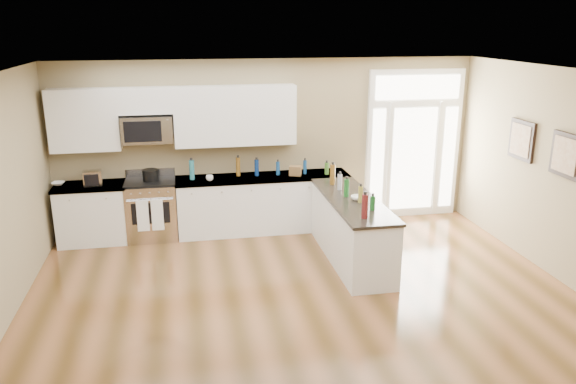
{
  "coord_description": "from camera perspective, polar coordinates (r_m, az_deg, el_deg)",
  "views": [
    {
      "loc": [
        -1.41,
        -5.1,
        3.35
      ],
      "look_at": [
        -0.06,
        2.0,
        1.16
      ],
      "focal_mm": 35.0,
      "sensor_mm": 36.0,
      "label": 1
    }
  ],
  "objects": [
    {
      "name": "cup_counter",
      "position": [
        8.99,
        -7.97,
        1.41
      ],
      "size": [
        0.14,
        0.14,
        0.09
      ],
      "primitive_type": "imported",
      "rotation": [
        0.0,
        0.0,
        0.3
      ],
      "color": "white",
      "rests_on": "back_cabinet_right"
    },
    {
      "name": "entry_door",
      "position": [
        10.09,
        12.62,
        4.72
      ],
      "size": [
        1.7,
        0.1,
        2.6
      ],
      "color": "white",
      "rests_on": "ground"
    },
    {
      "name": "wall_art_far",
      "position": [
        8.14,
        26.4,
        3.36
      ],
      "size": [
        0.05,
        0.58,
        0.58
      ],
      "color": "black",
      "rests_on": "room_shell"
    },
    {
      "name": "bowl_peninsula",
      "position": [
        8.01,
        7.06,
        -0.6
      ],
      "size": [
        0.25,
        0.25,
        0.06
      ],
      "primitive_type": "imported",
      "rotation": [
        0.0,
        0.0,
        -0.42
      ],
      "color": "white",
      "rests_on": "peninsula_cabinet"
    },
    {
      "name": "back_cabinet_left",
      "position": [
        9.38,
        -19.17,
        -2.23
      ],
      "size": [
        1.1,
        0.66,
        0.94
      ],
      "color": "white",
      "rests_on": "ground"
    },
    {
      "name": "stockpot",
      "position": [
        9.14,
        -13.8,
        1.74
      ],
      "size": [
        0.28,
        0.28,
        0.19
      ],
      "primitive_type": "cylinder",
      "rotation": [
        0.0,
        0.0,
        0.11
      ],
      "color": "black",
      "rests_on": "kitchen_range"
    },
    {
      "name": "upper_cabinet_right",
      "position": [
        9.09,
        -5.38,
        7.74
      ],
      "size": [
        1.94,
        0.33,
        0.95
      ],
      "primitive_type": "cube",
      "color": "white",
      "rests_on": "room_shell"
    },
    {
      "name": "wall_art_near",
      "position": [
        8.94,
        22.63,
        4.89
      ],
      "size": [
        0.05,
        0.58,
        0.58
      ],
      "color": "black",
      "rests_on": "room_shell"
    },
    {
      "name": "counter_bottles",
      "position": [
        8.5,
        1.52,
        1.29
      ],
      "size": [
        2.41,
        2.46,
        0.32
      ],
      "color": "#19591E",
      "rests_on": "back_cabinet_right"
    },
    {
      "name": "bowl_left",
      "position": [
        9.38,
        -22.32,
        0.8
      ],
      "size": [
        0.21,
        0.21,
        0.05
      ],
      "primitive_type": "imported",
      "rotation": [
        0.0,
        0.0,
        -0.13
      ],
      "color": "white",
      "rests_on": "back_cabinet_left"
    },
    {
      "name": "toaster_oven",
      "position": [
        9.14,
        -19.23,
        1.34
      ],
      "size": [
        0.29,
        0.24,
        0.23
      ],
      "primitive_type": "cube",
      "rotation": [
        0.0,
        0.0,
        0.11
      ],
      "color": "silver",
      "rests_on": "back_cabinet_left"
    },
    {
      "name": "peninsula_cabinet",
      "position": [
        8.24,
        6.44,
        -4.01
      ],
      "size": [
        0.69,
        2.32,
        0.94
      ],
      "color": "white",
      "rests_on": "ground"
    },
    {
      "name": "back_cabinet_right",
      "position": [
        9.35,
        -2.52,
        -1.34
      ],
      "size": [
        2.85,
        0.66,
        0.94
      ],
      "color": "white",
      "rests_on": "ground"
    },
    {
      "name": "upper_cabinet_short",
      "position": [
        9.03,
        -14.29,
        9.0
      ],
      "size": [
        0.82,
        0.33,
        0.4
      ],
      "primitive_type": "cube",
      "color": "white",
      "rests_on": "room_shell"
    },
    {
      "name": "room_shell",
      "position": [
        5.54,
        4.48,
        -0.46
      ],
      "size": [
        8.0,
        8.0,
        8.0
      ],
      "color": "#8F805B",
      "rests_on": "ground"
    },
    {
      "name": "upper_cabinet_left",
      "position": [
        9.17,
        -20.01,
        6.88
      ],
      "size": [
        1.04,
        0.33,
        0.95
      ],
      "primitive_type": "cube",
      "color": "white",
      "rests_on": "room_shell"
    },
    {
      "name": "microwave",
      "position": [
        9.06,
        -14.11,
        6.21
      ],
      "size": [
        0.78,
        0.41,
        0.42
      ],
      "color": "silver",
      "rests_on": "room_shell"
    },
    {
      "name": "ground",
      "position": [
        6.27,
        4.11,
        -15.55
      ],
      "size": [
        8.0,
        8.0,
        0.0
      ],
      "primitive_type": "plane",
      "color": "#4D3415"
    },
    {
      "name": "kitchen_range",
      "position": [
        9.26,
        -13.66,
        -1.71
      ],
      "size": [
        0.78,
        0.69,
        1.08
      ],
      "color": "silver",
      "rests_on": "ground"
    },
    {
      "name": "cardboard_box",
      "position": [
        9.22,
        0.75,
        2.18
      ],
      "size": [
        0.23,
        0.2,
        0.16
      ],
      "primitive_type": "cube",
      "rotation": [
        0.0,
        0.0,
        -0.36
      ],
      "color": "brown",
      "rests_on": "back_cabinet_right"
    }
  ]
}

